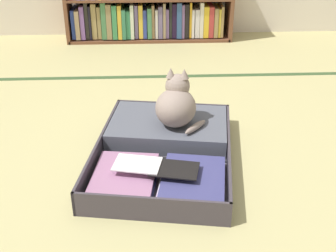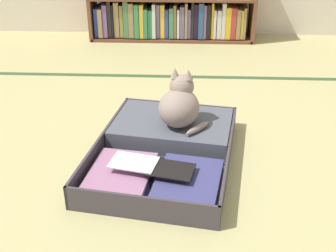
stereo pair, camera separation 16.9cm
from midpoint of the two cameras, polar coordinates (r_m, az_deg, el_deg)
name	(u,v)px [view 1 (the left image)]	position (r m, az deg, el deg)	size (l,w,h in m)	color
ground_plane	(162,185)	(1.94, -3.27, -7.87)	(10.00, 10.00, 0.00)	tan
tatami_border	(156,76)	(3.09, -3.22, 6.49)	(4.80, 0.05, 0.00)	#35502C
bookshelf	(148,0)	(3.88, -4.00, 16.23)	(1.43, 0.30, 0.73)	brown
open_suitcase	(165,146)	(2.12, -2.66, -2.74)	(0.75, 0.96, 0.11)	#3C363E
black_cat	(176,104)	(2.15, -1.14, 2.83)	(0.28, 0.27, 0.28)	gray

